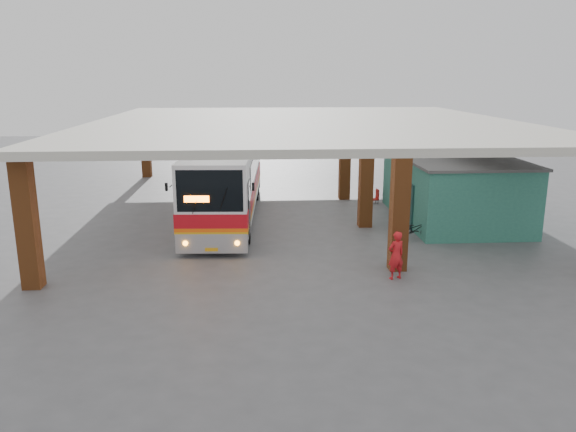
# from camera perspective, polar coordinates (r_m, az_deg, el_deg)

# --- Properties ---
(ground) EXTENTS (90.00, 90.00, 0.00)m
(ground) POSITION_cam_1_polar(r_m,az_deg,el_deg) (23.18, 1.91, -3.09)
(ground) COLOR #515154
(ground) RESTS_ON ground
(brick_columns) EXTENTS (20.10, 21.60, 4.35)m
(brick_columns) POSITION_cam_1_polar(r_m,az_deg,el_deg) (27.68, 3.91, 4.35)
(brick_columns) COLOR brown
(brick_columns) RESTS_ON ground
(canopy_roof) EXTENTS (21.00, 23.00, 0.30)m
(canopy_roof) POSITION_cam_1_polar(r_m,az_deg,el_deg) (28.76, 1.73, 9.41)
(canopy_roof) COLOR beige
(canopy_roof) RESTS_ON brick_columns
(shop_building) EXTENTS (5.20, 8.20, 3.11)m
(shop_building) POSITION_cam_1_polar(r_m,az_deg,el_deg) (28.27, 16.45, 2.75)
(shop_building) COLOR #2A695B
(shop_building) RESTS_ON ground
(coach_bus) EXTENTS (3.46, 13.41, 3.87)m
(coach_bus) POSITION_cam_1_polar(r_m,az_deg,el_deg) (27.66, -6.26, 3.76)
(coach_bus) COLOR silver
(coach_bus) RESTS_ON ground
(motorcycle) EXTENTS (1.86, 1.05, 0.93)m
(motorcycle) POSITION_cam_1_polar(r_m,az_deg,el_deg) (24.56, 12.76, -1.33)
(motorcycle) COLOR black
(motorcycle) RESTS_ON ground
(pedestrian) EXTENTS (0.72, 0.60, 1.70)m
(pedestrian) POSITION_cam_1_polar(r_m,az_deg,el_deg) (19.65, 10.91, -3.94)
(pedestrian) COLOR red
(pedestrian) RESTS_ON ground
(red_chair) EXTENTS (0.47, 0.47, 0.79)m
(red_chair) POSITION_cam_1_polar(r_m,az_deg,el_deg) (31.23, 8.91, 1.95)
(red_chair) COLOR #AF1812
(red_chair) RESTS_ON ground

